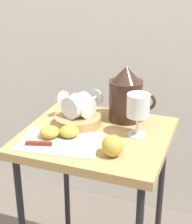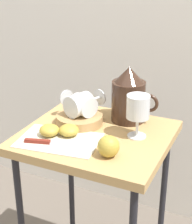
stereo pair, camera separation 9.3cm
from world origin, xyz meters
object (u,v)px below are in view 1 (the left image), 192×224
(table, at_px, (96,155))
(apple_whole, at_px, (113,146))
(basket_tray, at_px, (78,120))
(wine_glass_tipped_far, at_px, (78,105))
(knife, at_px, (51,144))
(apple_half_right, at_px, (69,131))
(pitcher, at_px, (126,99))
(wine_glass_upright, at_px, (138,108))
(apple_half_left, at_px, (50,132))
(wine_glass_tipped_near, at_px, (81,105))

(table, bearing_deg, apple_whole, -51.36)
(basket_tray, relative_size, wine_glass_tipped_far, 1.02)
(wine_glass_tipped_far, bearing_deg, knife, -94.83)
(knife, bearing_deg, apple_half_right, 70.73)
(pitcher, height_order, wine_glass_tipped_far, pitcher)
(table, relative_size, apple_half_right, 10.70)
(wine_glass_upright, distance_m, wine_glass_tipped_far, 0.22)
(table, distance_m, knife, 0.20)
(apple_whole, relative_size, knife, 0.29)
(wine_glass_tipped_far, height_order, apple_half_left, wine_glass_tipped_far)
(wine_glass_tipped_near, xyz_separation_m, apple_half_left, (-0.06, -0.14, -0.05))
(basket_tray, height_order, knife, basket_tray)
(wine_glass_tipped_far, relative_size, apple_half_left, 2.42)
(apple_half_left, bearing_deg, wine_glass_upright, 24.27)
(table, relative_size, knife, 3.13)
(basket_tray, relative_size, knife, 0.73)
(basket_tray, bearing_deg, pitcher, 34.55)
(wine_glass_tipped_near, bearing_deg, table, -34.70)
(pitcher, distance_m, apple_whole, 0.28)
(apple_half_left, relative_size, apple_whole, 1.00)
(pitcher, relative_size, apple_half_left, 3.02)
(wine_glass_tipped_near, distance_m, apple_whole, 0.26)
(table, xyz_separation_m, wine_glass_tipped_near, (-0.08, 0.05, 0.16))
(pitcher, relative_size, wine_glass_upright, 1.38)
(pitcher, xyz_separation_m, wine_glass_upright, (0.07, -0.11, 0.02))
(apple_half_right, bearing_deg, wine_glass_tipped_near, 92.44)
(basket_tray, bearing_deg, apple_half_right, -82.62)
(wine_glass_tipped_far, relative_size, knife, 0.71)
(apple_half_left, height_order, knife, apple_half_left)
(apple_half_left, distance_m, apple_whole, 0.24)
(wine_glass_tipped_far, height_order, apple_half_right, wine_glass_tipped_far)
(pitcher, bearing_deg, wine_glass_tipped_near, -146.32)
(apple_half_right, bearing_deg, pitcher, 56.76)
(knife, bearing_deg, wine_glass_tipped_far, 85.17)
(pitcher, relative_size, wine_glass_tipped_far, 1.25)
(wine_glass_upright, distance_m, apple_whole, 0.18)
(apple_whole, bearing_deg, apple_half_right, 159.16)
(table, relative_size, pitcher, 3.54)
(basket_tray, height_order, apple_half_right, apple_half_right)
(wine_glass_upright, bearing_deg, wine_glass_tipped_far, 176.56)
(pitcher, height_order, wine_glass_upright, pitcher)
(table, height_order, apple_half_right, apple_half_right)
(basket_tray, height_order, pitcher, pitcher)
(basket_tray, distance_m, wine_glass_upright, 0.24)
(wine_glass_upright, xyz_separation_m, apple_half_left, (-0.27, -0.12, -0.08))
(table, xyz_separation_m, basket_tray, (-0.09, 0.05, 0.10))
(basket_tray, xyz_separation_m, wine_glass_tipped_far, (0.00, 0.00, 0.06))
(apple_half_left, xyz_separation_m, knife, (0.03, -0.05, -0.01))
(wine_glass_tipped_near, bearing_deg, wine_glass_tipped_far, -142.55)
(pitcher, distance_m, apple_half_right, 0.25)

